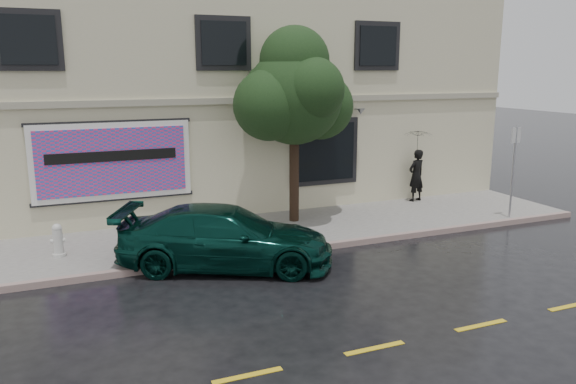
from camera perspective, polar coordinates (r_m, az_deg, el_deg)
name	(u,v)px	position (r m, az deg, el deg)	size (l,w,h in m)	color
ground	(292,277)	(12.52, 0.40, -8.65)	(90.00, 90.00, 0.00)	black
sidewalk	(246,235)	(15.39, -4.33, -4.34)	(20.00, 3.50, 0.15)	#9D9A94
curb	(268,254)	(13.81, -2.04, -6.29)	(20.00, 0.18, 0.16)	gray
road_marking	(375,348)	(9.68, 8.80, -15.40)	(19.00, 0.12, 0.01)	gold
building	(193,98)	(20.30, -9.66, 9.41)	(20.00, 8.12, 7.00)	beige
billboard	(113,161)	(15.93, -17.39, 3.00)	(4.30, 0.16, 2.20)	white
car	(226,237)	(13.00, -6.35, -4.60)	(2.16, 4.89, 1.42)	#072D26
pedestrian	(416,175)	(19.22, 12.90, 1.66)	(0.63, 0.42, 1.74)	black
umbrella	(418,139)	(19.04, 13.08, 5.28)	(0.96, 0.96, 0.71)	black
street_tree	(294,97)	(15.92, 0.65, 9.62)	(2.71, 2.71, 4.95)	#342017
fire_hydrant	(58,241)	(14.32, -22.34, -4.60)	(0.33, 0.31, 0.80)	silver
sign_pole	(514,164)	(17.76, 21.95, 2.68)	(0.34, 0.06, 2.73)	#9C9DA5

